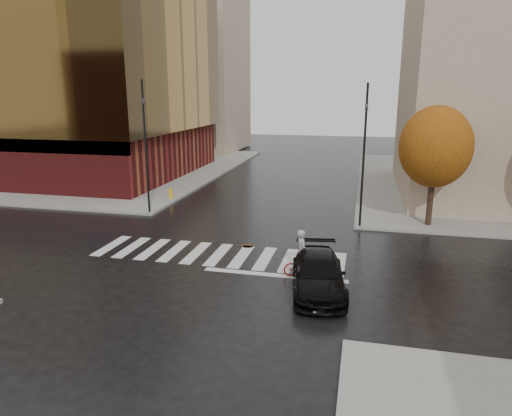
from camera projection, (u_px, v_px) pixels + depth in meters
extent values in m
plane|color=black|center=(215.00, 258.00, 20.66)|extent=(120.00, 120.00, 0.00)
cube|color=gray|center=(80.00, 167.00, 45.10)|extent=(30.00, 30.00, 0.15)
cube|color=silver|center=(219.00, 254.00, 21.13)|extent=(12.00, 3.00, 0.01)
cube|color=maroon|center=(49.00, 149.00, 41.98)|extent=(26.00, 18.00, 4.00)
cube|color=olive|center=(38.00, 58.00, 39.99)|extent=(27.00, 19.00, 12.00)
cube|color=tan|center=(184.00, 68.00, 56.56)|extent=(14.00, 12.00, 20.00)
cylinder|color=black|center=(430.00, 200.00, 25.02)|extent=(0.32, 0.32, 2.80)
ellipsoid|color=#AE5810|center=(435.00, 147.00, 24.29)|extent=(3.80, 3.80, 4.37)
imported|color=black|center=(318.00, 274.00, 17.17)|extent=(2.62, 4.96, 1.37)
imported|color=maroon|center=(304.00, 265.00, 18.68)|extent=(1.80, 1.24, 0.89)
imported|color=#9EA0A7|center=(302.00, 251.00, 18.56)|extent=(0.67, 0.78, 1.82)
cylinder|color=black|center=(146.00, 148.00, 26.98)|extent=(0.12, 0.12, 7.86)
imported|color=black|center=(143.00, 99.00, 26.27)|extent=(0.23, 0.20, 0.98)
cylinder|color=black|center=(364.00, 157.00, 24.21)|extent=(0.12, 0.12, 7.63)
imported|color=black|center=(367.00, 103.00, 23.52)|extent=(0.18, 0.21, 0.95)
cylinder|color=yellow|center=(171.00, 194.00, 31.42)|extent=(0.24, 0.24, 0.59)
sphere|color=yellow|center=(171.00, 190.00, 31.34)|extent=(0.26, 0.26, 0.26)
cylinder|color=#51391D|center=(248.00, 246.00, 22.32)|extent=(0.77, 0.77, 0.01)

